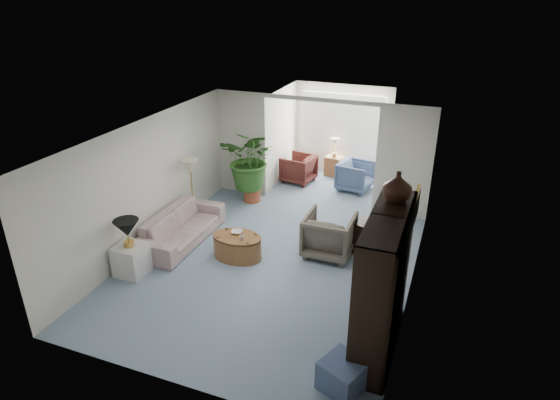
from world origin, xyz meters
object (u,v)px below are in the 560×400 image
at_px(coffee_bowl, 237,232).
at_px(sunroom_chair_blue, 355,176).
at_px(wingback_chair, 329,235).
at_px(ottoman, 343,375).
at_px(sunroom_table, 334,166).
at_px(floor_lamp, 190,166).
at_px(plant_pot, 252,194).
at_px(end_table, 131,260).
at_px(table_lamp, 127,228).
at_px(coffee_cup, 242,238).
at_px(framed_picture, 416,206).
at_px(entertainment_cabinet, 383,284).
at_px(sofa, 182,227).
at_px(sunroom_chair_maroon, 298,169).
at_px(coffee_table, 237,247).
at_px(cabinet_urn, 398,186).
at_px(side_table_dark, 369,239).

relative_size(coffee_bowl, sunroom_chair_blue, 0.26).
bearing_deg(sunroom_chair_blue, wingback_chair, -166.99).
height_order(ottoman, sunroom_table, sunroom_table).
distance_m(floor_lamp, plant_pot, 1.92).
relative_size(end_table, sunroom_table, 1.06).
distance_m(table_lamp, coffee_cup, 2.02).
height_order(framed_picture, entertainment_cabinet, entertainment_cabinet).
distance_m(sofa, sunroom_chair_maroon, 3.99).
height_order(end_table, sunroom_table, end_table).
bearing_deg(end_table, sunroom_chair_maroon, 75.49).
bearing_deg(sunroom_table, framed_picture, -62.80).
xyz_separation_m(end_table, coffee_table, (1.51, 1.18, -0.06)).
distance_m(table_lamp, coffee_bowl, 1.99).
height_order(coffee_bowl, wingback_chair, wingback_chair).
height_order(floor_lamp, coffee_cup, floor_lamp).
relative_size(wingback_chair, ottoman, 1.77).
relative_size(coffee_cup, cabinet_urn, 0.22).
xyz_separation_m(floor_lamp, entertainment_cabinet, (4.49, -2.53, -0.22)).
xyz_separation_m(floor_lamp, coffee_bowl, (1.53, -0.98, -0.77)).
height_order(entertainment_cabinet, sunroom_chair_blue, entertainment_cabinet).
relative_size(sofa, coffee_bowl, 10.54).
relative_size(wingback_chair, sunroom_chair_blue, 1.14).
bearing_deg(entertainment_cabinet, side_table_dark, 104.36).
height_order(plant_pot, sunroom_chair_blue, sunroom_chair_blue).
height_order(wingback_chair, plant_pot, wingback_chair).
distance_m(floor_lamp, entertainment_cabinet, 5.15).
height_order(coffee_table, entertainment_cabinet, entertainment_cabinet).
height_order(sofa, coffee_table, sofa).
height_order(side_table_dark, sunroom_chair_maroon, sunroom_chair_maroon).
bearing_deg(coffee_cup, entertainment_cabinet, -26.07).
xyz_separation_m(sofa, floor_lamp, (-0.27, 0.91, 0.93)).
bearing_deg(sunroom_chair_maroon, floor_lamp, -17.02).
bearing_deg(end_table, side_table_dark, 30.25).
bearing_deg(ottoman, coffee_bowl, 137.03).
xyz_separation_m(ottoman, sunroom_chair_maroon, (-2.82, 6.41, 0.15)).
bearing_deg(plant_pot, framed_picture, -34.23).
xyz_separation_m(coffee_cup, plant_pot, (-0.95, 2.55, -0.33)).
bearing_deg(sunroom_chair_blue, cabinet_urn, -153.55).
bearing_deg(table_lamp, sofa, 81.57).
relative_size(coffee_bowl, entertainment_cabinet, 0.10).
bearing_deg(floor_lamp, side_table_dark, -0.77).
height_order(sofa, sunroom_table, sofa).
distance_m(table_lamp, wingback_chair, 3.66).
bearing_deg(ottoman, sofa, 146.82).
distance_m(coffee_bowl, sunroom_chair_maroon, 3.90).
distance_m(entertainment_cabinet, sunroom_chair_maroon, 6.29).
xyz_separation_m(end_table, coffee_bowl, (1.46, 1.28, 0.19)).
bearing_deg(coffee_bowl, sunroom_chair_blue, 70.44).
xyz_separation_m(sofa, end_table, (-0.20, -1.35, -0.04)).
xyz_separation_m(framed_picture, sunroom_chair_maroon, (-3.31, 4.22, -1.34)).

